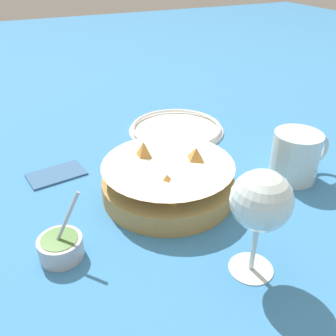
% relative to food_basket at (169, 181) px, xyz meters
% --- Properties ---
extents(ground_plane, '(4.00, 4.00, 0.00)m').
position_rel_food_basket_xyz_m(ground_plane, '(-0.03, 0.03, -0.03)').
color(ground_plane, teal).
extents(food_basket, '(0.23, 0.23, 0.09)m').
position_rel_food_basket_xyz_m(food_basket, '(0.00, 0.00, 0.00)').
color(food_basket, '#B2894C').
rests_on(food_basket, ground_plane).
extents(sauce_cup, '(0.07, 0.06, 0.10)m').
position_rel_food_basket_xyz_m(sauce_cup, '(-0.20, -0.08, -0.01)').
color(sauce_cup, '#B7B7BC').
rests_on(sauce_cup, ground_plane).
extents(wine_glass, '(0.08, 0.08, 0.16)m').
position_rel_food_basket_xyz_m(wine_glass, '(0.03, -0.21, 0.08)').
color(wine_glass, silver).
rests_on(wine_glass, ground_plane).
extents(beer_mug, '(0.13, 0.09, 0.09)m').
position_rel_food_basket_xyz_m(beer_mug, '(0.24, -0.04, 0.01)').
color(beer_mug, silver).
rests_on(beer_mug, ground_plane).
extents(side_plate, '(0.23, 0.23, 0.01)m').
position_rel_food_basket_xyz_m(side_plate, '(0.13, 0.24, -0.02)').
color(side_plate, white).
rests_on(side_plate, ground_plane).
extents(napkin, '(0.11, 0.08, 0.01)m').
position_rel_food_basket_xyz_m(napkin, '(-0.17, 0.15, -0.03)').
color(napkin, '#38608E').
rests_on(napkin, ground_plane).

